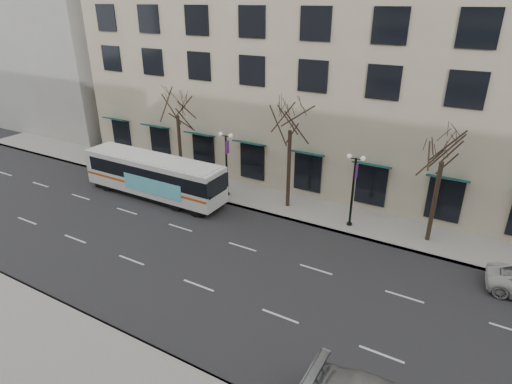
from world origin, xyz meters
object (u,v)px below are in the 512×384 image
Objects in this scene: lamp_post_right at (353,188)px; city_bus at (154,175)px; tree_far_mid at (291,117)px; lamp_post_left at (227,161)px; tree_far_right at (445,147)px; tree_far_left at (177,104)px.

lamp_post_right is 0.43× the size of city_bus.
lamp_post_left is (-4.99, -0.60, -3.96)m from tree_far_mid.
lamp_post_left is at bearing -177.71° from tree_far_right.
tree_far_right is at bearing 2.29° from lamp_post_left.
lamp_post_left and lamp_post_right have the same top height.
city_bus is (-4.86, -2.84, -1.15)m from lamp_post_left.
tree_far_left is at bearing -180.00° from tree_far_mid.
tree_far_left is 1.60× the size of lamp_post_right.
city_bus is at bearing -160.76° from tree_far_mid.
lamp_post_right is (10.00, 0.00, 0.00)m from lamp_post_left.
tree_far_left reaches higher than lamp_post_left.
tree_far_right reaches higher than lamp_post_right.
tree_far_left is 1.60× the size of lamp_post_left.
tree_far_left is 10.00m from tree_far_mid.
tree_far_left is at bearing 173.17° from lamp_post_left.
city_bus is (0.15, -3.44, -4.90)m from tree_far_left.
tree_far_right is at bearing -0.00° from tree_far_mid.
city_bus is at bearing -149.71° from lamp_post_left.
tree_far_right is at bearing 0.00° from tree_far_left.
lamp_post_left is 1.00× the size of lamp_post_right.
tree_far_mid is 1.64× the size of lamp_post_left.
lamp_post_right is (-4.99, -0.60, -3.48)m from tree_far_right.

